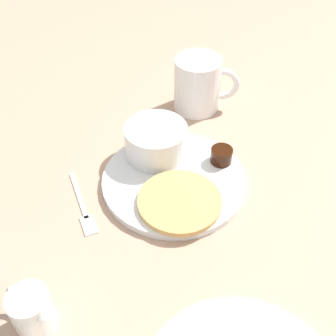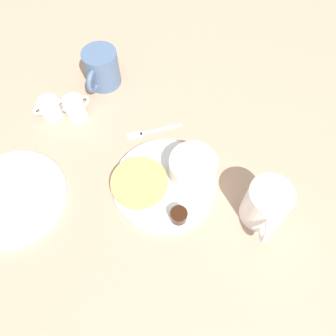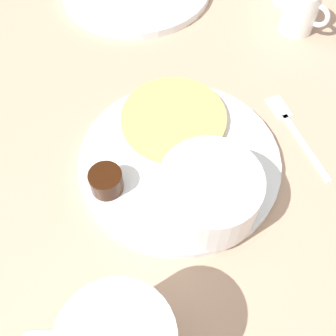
# 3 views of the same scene
# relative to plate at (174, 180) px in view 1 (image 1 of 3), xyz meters

# --- Properties ---
(ground_plane) EXTENTS (4.00, 4.00, 0.00)m
(ground_plane) POSITION_rel_plate_xyz_m (0.00, 0.00, -0.01)
(ground_plane) COLOR tan
(plate) EXTENTS (0.23, 0.23, 0.01)m
(plate) POSITION_rel_plate_xyz_m (0.00, 0.00, 0.00)
(plate) COLOR white
(plate) RESTS_ON ground_plane
(pancake_stack) EXTENTS (0.13, 0.13, 0.01)m
(pancake_stack) POSITION_rel_plate_xyz_m (-0.06, -0.00, 0.01)
(pancake_stack) COLOR tan
(pancake_stack) RESTS_ON plate
(bowl) EXTENTS (0.10, 0.10, 0.05)m
(bowl) POSITION_rel_plate_xyz_m (0.06, 0.02, 0.04)
(bowl) COLOR white
(bowl) RESTS_ON plate
(syrup_cup) EXTENTS (0.04, 0.04, 0.03)m
(syrup_cup) POSITION_rel_plate_xyz_m (0.03, -0.08, 0.02)
(syrup_cup) COLOR black
(syrup_cup) RESTS_ON plate
(butter_ramekin) EXTENTS (0.04, 0.04, 0.04)m
(butter_ramekin) POSITION_rel_plate_xyz_m (0.08, 0.01, 0.02)
(butter_ramekin) COLOR white
(butter_ramekin) RESTS_ON plate
(coffee_mug) EXTENTS (0.09, 0.12, 0.10)m
(coffee_mug) POSITION_rel_plate_xyz_m (0.20, -0.08, 0.05)
(coffee_mug) COLOR white
(coffee_mug) RESTS_ON ground_plane
(creamer_pitcher_near) EXTENTS (0.06, 0.06, 0.07)m
(creamer_pitcher_near) POSITION_rel_plate_xyz_m (-0.21, 0.20, 0.03)
(creamer_pitcher_near) COLOR white
(creamer_pitcher_near) RESTS_ON ground_plane
(fork) EXTENTS (0.14, 0.05, 0.00)m
(fork) POSITION_rel_plate_xyz_m (-0.04, 0.14, -0.00)
(fork) COLOR silver
(fork) RESTS_ON ground_plane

